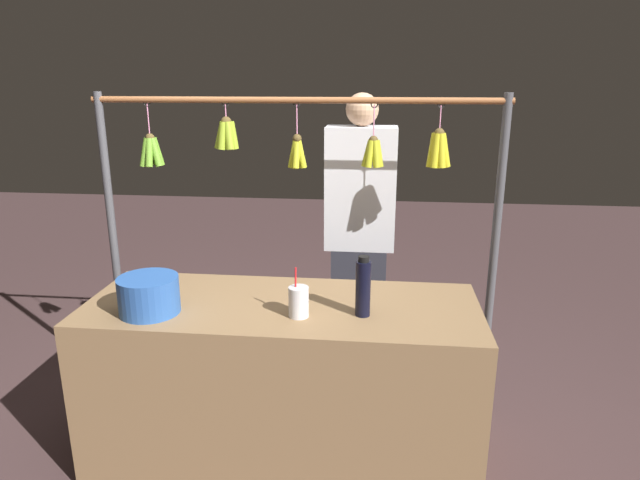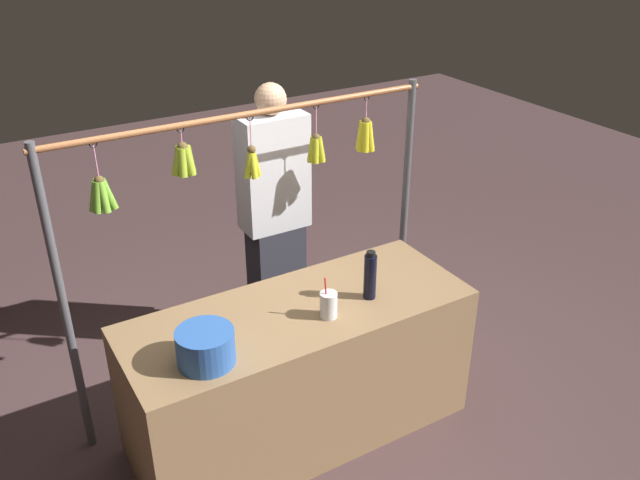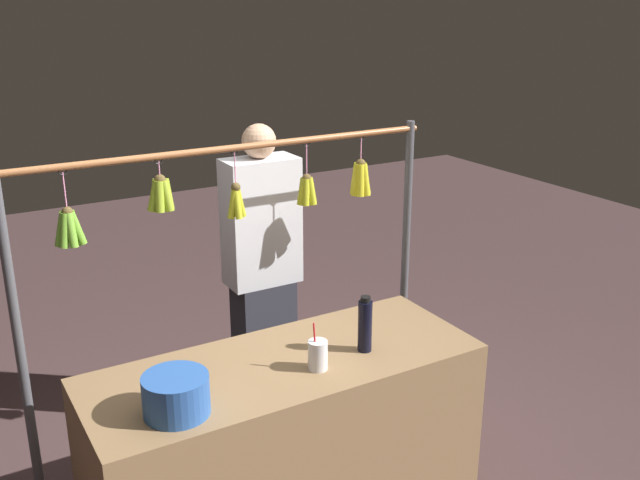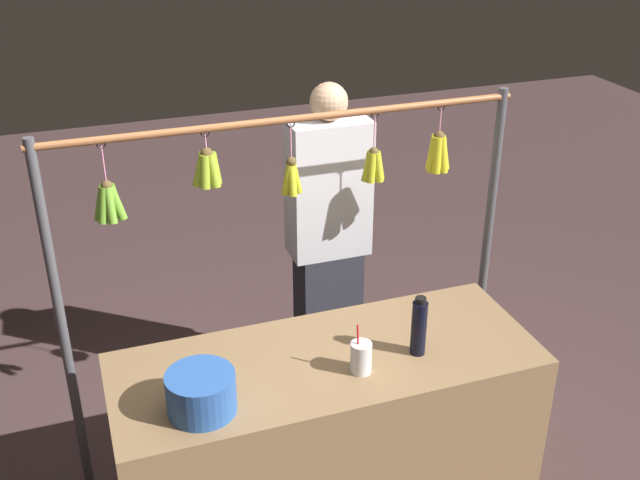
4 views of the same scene
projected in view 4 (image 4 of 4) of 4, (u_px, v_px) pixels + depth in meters
market_counter at (327, 432)px, 3.41m from camera, size 1.82×0.70×0.80m
display_rack at (289, 217)px, 3.44m from camera, size 2.14×0.13×1.74m
water_bottle at (419, 327)px, 3.21m from camera, size 0.07×0.07×0.27m
blue_bucket at (201, 393)px, 2.89m from camera, size 0.27×0.27×0.16m
drink_cup at (361, 357)px, 3.12m from camera, size 0.09×0.09×0.22m
vendor_person at (328, 245)px, 4.05m from camera, size 0.41×0.22×1.73m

